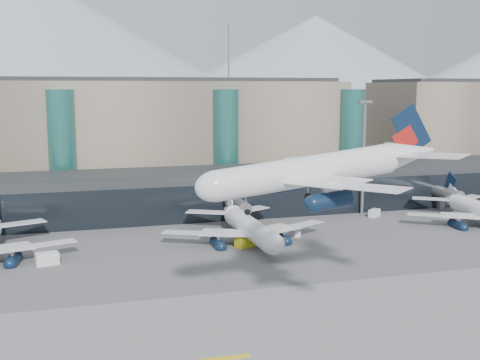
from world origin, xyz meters
name	(u,v)px	position (x,y,z in m)	size (l,w,h in m)	color
ground	(329,295)	(0.00, 0.00, 0.00)	(900.00, 900.00, 0.00)	#515154
runway_strip	(383,338)	(0.00, -15.00, 0.02)	(400.00, 40.00, 0.04)	slate
runway_markings	(383,338)	(0.00, -15.00, 0.05)	(128.00, 1.00, 0.02)	gold
concourse	(223,191)	(-0.02, 57.73, 4.97)	(170.00, 27.00, 10.00)	black
terminal_main	(101,137)	(-25.00, 90.00, 15.44)	(130.00, 30.00, 31.00)	gray
teal_towers	(147,147)	(-14.99, 74.01, 14.01)	(116.40, 19.40, 46.00)	#246760
mountain_ridge	(134,64)	(15.97, 380.00, 45.74)	(910.00, 400.00, 110.00)	gray
lightmast_mid	(364,151)	(30.00, 48.00, 14.42)	(3.00, 1.20, 25.60)	slate
hero_jet	(330,161)	(-4.36, -8.93, 19.91)	(30.33, 31.46, 10.13)	silver
jet_parked_mid	(246,219)	(-2.31, 32.35, 4.06)	(33.37, 32.23, 10.74)	silver
jet_parked_right	(478,205)	(48.72, 32.34, 4.03)	(32.96, 32.67, 10.66)	silver
veh_a	(47,259)	(-37.73, 26.03, 1.00)	(3.57, 2.01, 2.01)	silver
veh_c	(275,243)	(1.27, 25.80, 0.90)	(3.25, 1.72, 1.81)	#4C4B50
veh_d	(374,213)	(31.12, 44.22, 0.84)	(2.94, 1.58, 1.68)	silver
veh_g	(295,233)	(7.63, 32.56, 0.64)	(2.18, 1.27, 1.27)	silver
veh_h	(245,242)	(-3.77, 27.67, 0.99)	(3.60, 1.90, 1.99)	gold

